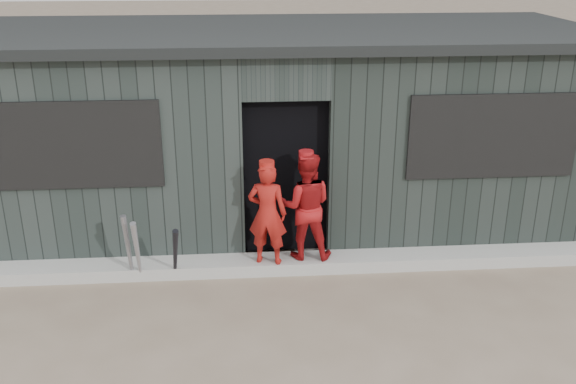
{
  "coord_description": "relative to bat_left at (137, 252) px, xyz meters",
  "views": [
    {
      "loc": [
        -0.51,
        -4.96,
        3.65
      ],
      "look_at": [
        0.0,
        1.8,
        1.0
      ],
      "focal_mm": 40.0,
      "sensor_mm": 36.0,
      "label": 1
    }
  ],
  "objects": [
    {
      "name": "curb",
      "position": [
        1.7,
        0.26,
        -0.35
      ],
      "size": [
        8.0,
        0.36,
        0.15
      ],
      "primitive_type": "cube",
      "color": "#A9A9A4",
      "rests_on": "ground"
    },
    {
      "name": "bat_left",
      "position": [
        0.0,
        0.0,
        0.0
      ],
      "size": [
        0.08,
        0.34,
        0.85
      ],
      "primitive_type": "cone",
      "rotation": [
        0.32,
        0.0,
        0.04
      ],
      "color": "#9898A0",
      "rests_on": "ground"
    },
    {
      "name": "bat_mid",
      "position": [
        -0.11,
        0.08,
        0.01
      ],
      "size": [
        0.11,
        0.18,
        0.86
      ],
      "primitive_type": "cone",
      "rotation": [
        0.11,
        0.0,
        -0.29
      ],
      "color": "gray",
      "rests_on": "ground"
    },
    {
      "name": "bat_right",
      "position": [
        0.41,
        0.02,
        -0.06
      ],
      "size": [
        0.16,
        0.35,
        0.73
      ],
      "primitive_type": "cone",
      "rotation": [
        0.38,
        0.0,
        0.27
      ],
      "color": "black",
      "rests_on": "ground"
    },
    {
      "name": "player_red_left",
      "position": [
        1.46,
        0.19,
        0.34
      ],
      "size": [
        0.5,
        0.38,
        1.22
      ],
      "primitive_type": "imported",
      "rotation": [
        0.0,
        0.0,
        2.92
      ],
      "color": "#A61914",
      "rests_on": "curb"
    },
    {
      "name": "player_red_right",
      "position": [
        1.91,
        0.31,
        0.37
      ],
      "size": [
        0.68,
        0.55,
        1.29
      ],
      "primitive_type": "imported",
      "rotation": [
        0.0,
        0.0,
        3.03
      ],
      "color": "#A51416",
      "rests_on": "curb"
    },
    {
      "name": "dugout",
      "position": [
        1.7,
        1.95,
        0.86
      ],
      "size": [
        8.3,
        3.3,
        2.62
      ],
      "color": "black",
      "rests_on": "ground"
    },
    {
      "name": "ground",
      "position": [
        1.7,
        -1.56,
        -0.42
      ],
      "size": [
        80.0,
        80.0,
        0.0
      ],
      "primitive_type": "plane",
      "color": "#746250",
      "rests_on": "ground"
    },
    {
      "name": "player_grey_back",
      "position": [
        2.0,
        0.79,
        0.18
      ],
      "size": [
        0.67,
        0.53,
        1.2
      ],
      "primitive_type": "imported",
      "rotation": [
        0.0,
        0.0,
        2.87
      ],
      "color": "beige",
      "rests_on": "ground"
    }
  ]
}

